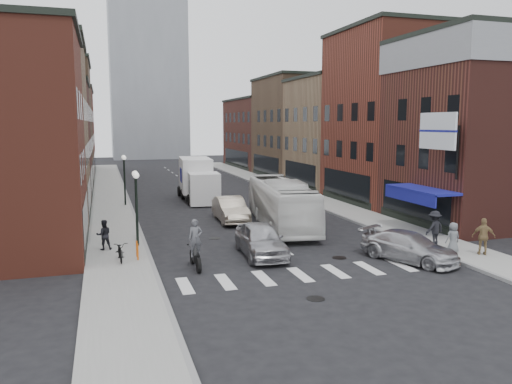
% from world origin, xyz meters
% --- Properties ---
extents(ground, '(160.00, 160.00, 0.00)m').
position_xyz_m(ground, '(0.00, 0.00, 0.00)').
color(ground, black).
rests_on(ground, ground).
extents(sidewalk_left, '(3.00, 74.00, 0.15)m').
position_xyz_m(sidewalk_left, '(-8.50, 22.00, 0.07)').
color(sidewalk_left, gray).
rests_on(sidewalk_left, ground).
extents(sidewalk_right, '(3.00, 74.00, 0.15)m').
position_xyz_m(sidewalk_right, '(8.50, 22.00, 0.07)').
color(sidewalk_right, gray).
rests_on(sidewalk_right, ground).
extents(curb_left, '(0.20, 74.00, 0.16)m').
position_xyz_m(curb_left, '(-7.00, 22.00, 0.00)').
color(curb_left, gray).
rests_on(curb_left, ground).
extents(curb_right, '(0.20, 74.00, 0.16)m').
position_xyz_m(curb_right, '(7.00, 22.00, 0.00)').
color(curb_right, gray).
rests_on(curb_right, ground).
extents(crosswalk_stripes, '(12.00, 2.20, 0.01)m').
position_xyz_m(crosswalk_stripes, '(0.00, -3.00, 0.00)').
color(crosswalk_stripes, silver).
rests_on(crosswalk_stripes, ground).
extents(bldg_left_mid_a, '(10.30, 10.20, 12.30)m').
position_xyz_m(bldg_left_mid_a, '(-14.99, 14.00, 6.15)').
color(bldg_left_mid_a, '#856649').
rests_on(bldg_left_mid_a, ground).
extents(bldg_left_mid_b, '(10.30, 10.20, 10.30)m').
position_xyz_m(bldg_left_mid_b, '(-14.99, 24.00, 5.15)').
color(bldg_left_mid_b, '#4E221B').
rests_on(bldg_left_mid_b, ground).
extents(bldg_left_far_a, '(10.30, 12.20, 13.30)m').
position_xyz_m(bldg_left_far_a, '(-14.99, 35.00, 6.65)').
color(bldg_left_far_a, brown).
rests_on(bldg_left_far_a, ground).
extents(bldg_left_far_b, '(10.30, 16.20, 11.30)m').
position_xyz_m(bldg_left_far_b, '(-14.99, 49.00, 5.65)').
color(bldg_left_far_b, maroon).
rests_on(bldg_left_far_b, ground).
extents(bldg_right_corner, '(10.30, 9.20, 12.30)m').
position_xyz_m(bldg_right_corner, '(14.99, 4.50, 6.15)').
color(bldg_right_corner, '#4E221B').
rests_on(bldg_right_corner, ground).
extents(bldg_right_mid_a, '(10.30, 10.20, 14.30)m').
position_xyz_m(bldg_right_mid_a, '(15.00, 14.00, 7.15)').
color(bldg_right_mid_a, maroon).
rests_on(bldg_right_mid_a, ground).
extents(bldg_right_mid_b, '(10.30, 10.20, 11.30)m').
position_xyz_m(bldg_right_mid_b, '(14.99, 24.00, 5.65)').
color(bldg_right_mid_b, '#856649').
rests_on(bldg_right_mid_b, ground).
extents(bldg_right_far_a, '(10.30, 12.20, 12.30)m').
position_xyz_m(bldg_right_far_a, '(14.99, 35.00, 6.15)').
color(bldg_right_far_a, brown).
rests_on(bldg_right_far_a, ground).
extents(bldg_right_far_b, '(10.30, 16.20, 10.30)m').
position_xyz_m(bldg_right_far_b, '(14.99, 49.00, 5.15)').
color(bldg_right_far_b, '#4E221B').
rests_on(bldg_right_far_b, ground).
extents(awning_blue, '(1.80, 5.00, 0.78)m').
position_xyz_m(awning_blue, '(8.93, 2.50, 2.63)').
color(awning_blue, navy).
rests_on(awning_blue, ground).
extents(billboard_sign, '(1.52, 3.00, 3.70)m').
position_xyz_m(billboard_sign, '(8.59, 0.50, 6.13)').
color(billboard_sign, black).
rests_on(billboard_sign, ground).
extents(distant_tower, '(14.00, 14.00, 50.00)m').
position_xyz_m(distant_tower, '(0.00, 78.00, 25.00)').
color(distant_tower, '#9399A0').
rests_on(distant_tower, ground).
extents(streetlamp_near, '(0.32, 1.22, 4.11)m').
position_xyz_m(streetlamp_near, '(-7.40, 4.00, 2.91)').
color(streetlamp_near, black).
rests_on(streetlamp_near, ground).
extents(streetlamp_far, '(0.32, 1.22, 4.11)m').
position_xyz_m(streetlamp_far, '(-7.40, 18.00, 2.91)').
color(streetlamp_far, black).
rests_on(streetlamp_far, ground).
extents(bike_rack, '(0.08, 0.68, 0.80)m').
position_xyz_m(bike_rack, '(-7.60, 1.30, 0.55)').
color(bike_rack, '#D8590C').
rests_on(bike_rack, sidewalk_left).
extents(box_truck, '(2.97, 8.43, 3.59)m').
position_xyz_m(box_truck, '(-1.21, 19.65, 1.78)').
color(box_truck, white).
rests_on(box_truck, ground).
extents(motorcycle_rider, '(0.65, 2.26, 2.30)m').
position_xyz_m(motorcycle_rider, '(-5.13, -0.69, 1.08)').
color(motorcycle_rider, black).
rests_on(motorcycle_rider, ground).
extents(transit_bus, '(4.04, 11.20, 3.05)m').
position_xyz_m(transit_bus, '(1.84, 7.00, 1.52)').
color(transit_bus, silver).
rests_on(transit_bus, ground).
extents(sedan_left_near, '(2.26, 5.03, 1.68)m').
position_xyz_m(sedan_left_near, '(-1.60, 0.54, 0.84)').
color(sedan_left_near, '#ADACB1').
rests_on(sedan_left_near, ground).
extents(sedan_left_far, '(1.94, 5.09, 1.66)m').
position_xyz_m(sedan_left_far, '(-0.85, 9.63, 0.83)').
color(sedan_left_far, beige).
rests_on(sedan_left_far, ground).
extents(curb_car, '(3.85, 5.25, 1.41)m').
position_xyz_m(curb_car, '(4.95, -2.49, 0.71)').
color(curb_car, silver).
rests_on(curb_car, ground).
extents(parked_bicycle, '(0.70, 1.82, 0.94)m').
position_xyz_m(parked_bicycle, '(-8.39, 1.18, 0.62)').
color(parked_bicycle, black).
rests_on(parked_bicycle, sidewalk_left).
extents(ped_left_solo, '(0.80, 0.52, 1.56)m').
position_xyz_m(ped_left_solo, '(-9.11, 3.55, 0.93)').
color(ped_left_solo, black).
rests_on(ped_left_solo, sidewalk_left).
extents(ped_right_a, '(1.30, 0.86, 1.85)m').
position_xyz_m(ped_right_a, '(7.78, -0.60, 1.07)').
color(ped_right_a, black).
rests_on(ped_right_a, sidewalk_right).
extents(ped_right_b, '(1.20, 1.02, 1.84)m').
position_xyz_m(ped_right_b, '(8.82, -3.03, 1.07)').
color(ped_right_b, olive).
rests_on(ped_right_b, sidewalk_right).
extents(ped_right_c, '(0.76, 0.51, 1.55)m').
position_xyz_m(ped_right_c, '(7.65, -2.27, 0.92)').
color(ped_right_c, slate).
rests_on(ped_right_c, sidewalk_right).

